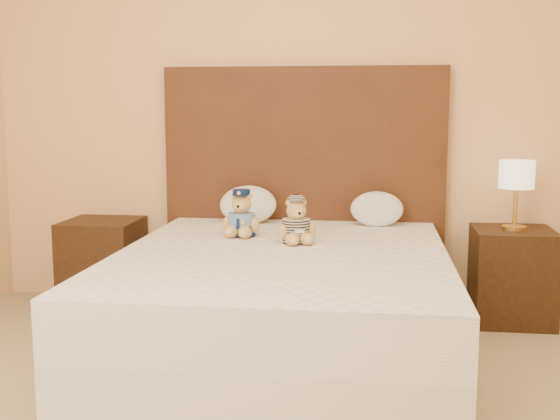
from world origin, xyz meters
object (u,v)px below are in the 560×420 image
object	(u,v)px
nightstand_right	(512,276)
pillow_right	(377,207)
nightstand_left	(103,263)
lamp	(517,178)
pillow_left	(248,203)
teddy_prisoner	(296,221)
teddy_police	(242,213)
bed	(282,305)

from	to	relation	value
nightstand_right	pillow_right	distance (m)	0.88
nightstand_left	lamp	bearing A→B (deg)	0.00
pillow_left	pillow_right	size ratio (longest dim) A/B	1.12
nightstand_left	teddy_prisoner	xyz separation A→B (m)	(1.29, -0.58, 0.39)
nightstand_left	teddy_police	size ratio (longest dim) A/B	2.16
nightstand_left	teddy_police	distance (m)	1.13
lamp	nightstand_left	bearing A→B (deg)	180.00
lamp	pillow_left	xyz separation A→B (m)	(-1.57, 0.03, -0.18)
teddy_police	teddy_prisoner	world-z (taller)	teddy_police
lamp	teddy_prisoner	distance (m)	1.35
lamp	pillow_right	bearing A→B (deg)	177.83
teddy_police	teddy_prisoner	bearing A→B (deg)	-21.04
pillow_left	teddy_police	bearing A→B (deg)	-84.17
nightstand_left	teddy_prisoner	bearing A→B (deg)	-24.25
nightstand_right	bed	bearing A→B (deg)	-147.38
bed	pillow_left	xyz separation A→B (m)	(-0.32, 0.83, 0.40)
teddy_police	teddy_prisoner	distance (m)	0.36
nightstand_right	pillow_right	size ratio (longest dim) A/B	1.76
lamp	pillow_left	distance (m)	1.58
lamp	teddy_police	bearing A→B (deg)	-164.66
bed	lamp	xyz separation A→B (m)	(1.25, 0.80, 0.57)
teddy_prisoner	lamp	bearing A→B (deg)	4.60
bed	teddy_prisoner	xyz separation A→B (m)	(0.04, 0.22, 0.39)
nightstand_right	lamp	xyz separation A→B (m)	(-0.00, 0.00, 0.57)
nightstand_right	pillow_left	world-z (taller)	pillow_left
lamp	pillow_left	size ratio (longest dim) A/B	1.14
nightstand_left	pillow_left	size ratio (longest dim) A/B	1.57
lamp	pillow_right	size ratio (longest dim) A/B	1.28
pillow_right	bed	bearing A→B (deg)	-118.96
bed	nightstand_left	size ratio (longest dim) A/B	3.64
nightstand_right	lamp	bearing A→B (deg)	180.00
teddy_police	pillow_left	distance (m)	0.45
pillow_right	teddy_police	bearing A→B (deg)	-148.61
lamp	pillow_right	world-z (taller)	lamp
nightstand_right	lamp	size ratio (longest dim) A/B	1.38
nightstand_left	nightstand_right	xyz separation A→B (m)	(2.50, 0.00, 0.00)
nightstand_left	nightstand_right	size ratio (longest dim) A/B	1.00
teddy_prisoner	pillow_left	world-z (taller)	pillow_left
teddy_prisoner	teddy_police	bearing A→B (deg)	131.58
nightstand_left	teddy_police	bearing A→B (deg)	-23.24
nightstand_right	pillow_right	xyz separation A→B (m)	(-0.79, 0.03, 0.39)
nightstand_left	lamp	size ratio (longest dim) A/B	1.38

